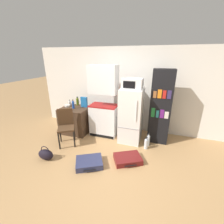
% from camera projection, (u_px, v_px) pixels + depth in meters
% --- Properties ---
extents(ground_plane, '(24.00, 24.00, 0.00)m').
position_uv_depth(ground_plane, '(111.00, 169.00, 3.08)').
color(ground_plane, tan).
extents(wall_back, '(6.40, 0.10, 2.44)m').
position_uv_depth(wall_back, '(139.00, 91.00, 4.37)').
color(wall_back, white).
rests_on(wall_back, ground_plane).
extents(side_table, '(0.79, 0.70, 0.76)m').
position_uv_depth(side_table, '(76.00, 120.00, 4.50)').
color(side_table, '#422D1E').
rests_on(side_table, ground_plane).
extents(kitchen_hutch, '(0.77, 0.48, 1.98)m').
position_uv_depth(kitchen_hutch, '(104.00, 104.00, 4.16)').
color(kitchen_hutch, white).
rests_on(kitchen_hutch, ground_plane).
extents(refrigerator, '(0.56, 0.66, 1.44)m').
position_uv_depth(refrigerator, '(131.00, 115.00, 3.93)').
color(refrigerator, white).
rests_on(refrigerator, ground_plane).
extents(microwave, '(0.49, 0.41, 0.24)m').
position_uv_depth(microwave, '(133.00, 83.00, 3.63)').
color(microwave, silver).
rests_on(microwave, refrigerator).
extents(bookshelf, '(0.51, 0.32, 1.91)m').
position_uv_depth(bookshelf, '(160.00, 108.00, 3.78)').
color(bookshelf, black).
rests_on(bookshelf, ground_plane).
extents(bottle_olive_oil, '(0.08, 0.08, 0.26)m').
position_uv_depth(bottle_olive_oil, '(78.00, 102.00, 4.60)').
color(bottle_olive_oil, '#566619').
rests_on(bottle_olive_oil, side_table).
extents(bottle_milk_white, '(0.08, 0.08, 0.14)m').
position_uv_depth(bottle_milk_white, '(70.00, 103.00, 4.67)').
color(bottle_milk_white, white).
rests_on(bottle_milk_white, side_table).
extents(bottle_blue_soda, '(0.07, 0.07, 0.26)m').
position_uv_depth(bottle_blue_soda, '(73.00, 105.00, 4.29)').
color(bottle_blue_soda, '#1E47A3').
rests_on(bottle_blue_soda, side_table).
extents(bowl, '(0.17, 0.17, 0.05)m').
position_uv_depth(bowl, '(67.00, 106.00, 4.50)').
color(bowl, silver).
rests_on(bowl, side_table).
extents(cereal_box, '(0.19, 0.07, 0.30)m').
position_uv_depth(cereal_box, '(84.00, 102.00, 4.41)').
color(cereal_box, '#1E66A8').
rests_on(cereal_box, side_table).
extents(chair, '(0.55, 0.55, 0.93)m').
position_uv_depth(chair, '(66.00, 124.00, 3.84)').
color(chair, black).
rests_on(chair, ground_plane).
extents(suitcase_large_flat, '(0.70, 0.64, 0.12)m').
position_uv_depth(suitcase_large_flat, '(128.00, 159.00, 3.29)').
color(suitcase_large_flat, maroon).
rests_on(suitcase_large_flat, ground_plane).
extents(suitcase_small_flat, '(0.69, 0.64, 0.13)m').
position_uv_depth(suitcase_small_flat, '(89.00, 163.00, 3.17)').
color(suitcase_small_flat, navy).
rests_on(suitcase_small_flat, ground_plane).
extents(handbag, '(0.36, 0.20, 0.33)m').
position_uv_depth(handbag, '(46.00, 154.00, 3.33)').
color(handbag, black).
rests_on(handbag, ground_plane).
extents(water_bottle_front, '(0.09, 0.09, 0.32)m').
position_uv_depth(water_bottle_front, '(146.00, 144.00, 3.72)').
color(water_bottle_front, silver).
rests_on(water_bottle_front, ground_plane).
extents(water_bottle_middle, '(0.08, 0.08, 0.35)m').
position_uv_depth(water_bottle_middle, '(148.00, 140.00, 3.85)').
color(water_bottle_middle, silver).
rests_on(water_bottle_middle, ground_plane).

